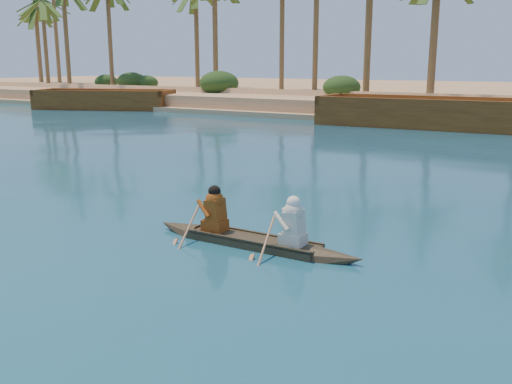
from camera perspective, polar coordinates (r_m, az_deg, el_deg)
The scene contains 7 objects.
ground at distance 20.48m, azimuth -13.89°, elevation 1.37°, with size 160.00×160.00×0.00m, color navy.
sandy_embankment at distance 62.85m, azimuth 17.85°, elevation 9.10°, with size 150.00×51.00×1.50m.
palm_grove at distance 51.41m, azimuth 15.27°, elevation 16.92°, with size 110.00×14.00×16.00m, color #35501C, non-canonical shape.
shrub_cluster at distance 47.97m, azimuth 13.64°, elevation 9.19°, with size 100.00×6.00×2.40m, color #1B3513, non-canonical shape.
canoe at distance 12.52m, azimuth -0.37°, elevation -4.18°, with size 5.18×0.75×1.43m.
barge_left at distance 51.78m, azimuth -14.90°, elevation 8.79°, with size 12.31×7.82×1.95m.
barge_mid at distance 37.57m, azimuth 16.31°, elevation 7.45°, with size 13.03×4.78×2.15m.
Camera 1 is at (14.18, -14.25, 3.93)m, focal length 40.00 mm.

